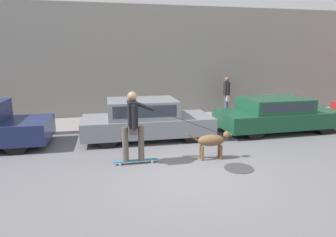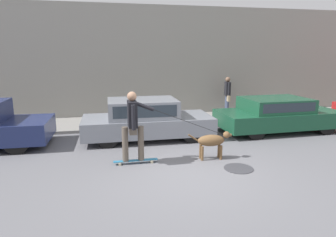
# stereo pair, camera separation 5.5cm
# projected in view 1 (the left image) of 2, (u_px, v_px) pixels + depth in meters

# --- Properties ---
(ground_plane) EXTENTS (36.00, 36.00, 0.00)m
(ground_plane) POSITION_uv_depth(u_px,v_px,m) (188.00, 173.00, 6.80)
(ground_plane) COLOR slate
(back_wall) EXTENTS (32.00, 0.30, 4.62)m
(back_wall) POSITION_uv_depth(u_px,v_px,m) (146.00, 62.00, 12.60)
(back_wall) COLOR gray
(back_wall) RESTS_ON ground_plane
(sidewalk_curb) EXTENTS (30.00, 2.29, 0.10)m
(sidewalk_curb) POSITION_uv_depth(u_px,v_px,m) (151.00, 121.00, 11.83)
(sidewalk_curb) COLOR gray
(sidewalk_curb) RESTS_ON ground_plane
(parked_car_1) EXTENTS (4.06, 1.74, 1.27)m
(parked_car_1) POSITION_uv_depth(u_px,v_px,m) (146.00, 120.00, 9.47)
(parked_car_1) COLOR black
(parked_car_1) RESTS_ON ground_plane
(parked_car_2) EXTENTS (4.26, 1.92, 1.18)m
(parked_car_2) POSITION_uv_depth(u_px,v_px,m) (277.00, 115.00, 10.44)
(parked_car_2) COLOR black
(parked_car_2) RESTS_ON ground_plane
(dog) EXTENTS (1.14, 0.34, 0.72)m
(dog) POSITION_uv_depth(u_px,v_px,m) (212.00, 141.00, 7.65)
(dog) COLOR brown
(dog) RESTS_ON ground_plane
(skateboarder) EXTENTS (2.88, 0.61, 1.79)m
(skateboarder) POSITION_uv_depth(u_px,v_px,m) (133.00, 123.00, 7.19)
(skateboarder) COLOR beige
(skateboarder) RESTS_ON ground_plane
(pedestrian_with_bag) EXTENTS (0.24, 0.63, 1.59)m
(pedestrian_with_bag) POSITION_uv_depth(u_px,v_px,m) (226.00, 93.00, 12.84)
(pedestrian_with_bag) COLOR #3D4760
(pedestrian_with_bag) RESTS_ON sidewalk_curb
(manhole_cover) EXTENTS (0.69, 0.69, 0.01)m
(manhole_cover) POSITION_uv_depth(u_px,v_px,m) (239.00, 168.00, 7.09)
(manhole_cover) COLOR #38383D
(manhole_cover) RESTS_ON ground_plane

